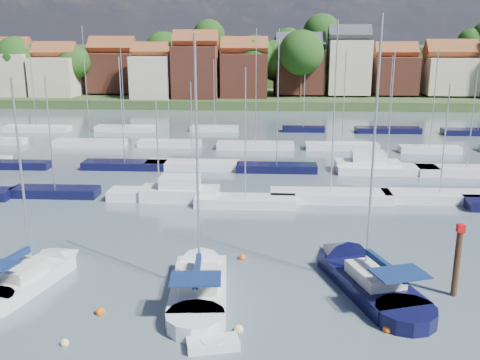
{
  "coord_description": "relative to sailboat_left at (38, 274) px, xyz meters",
  "views": [
    {
      "loc": [
        2.75,
        -25.95,
        14.18
      ],
      "look_at": [
        0.44,
        14.0,
        3.56
      ],
      "focal_mm": 40.0,
      "sensor_mm": 36.0,
      "label": 1
    }
  ],
  "objects": [
    {
      "name": "buoy_f",
      "position": [
        19.95,
        -4.86,
        -0.36
      ],
      "size": [
        0.46,
        0.46,
        0.46
      ],
      "primitive_type": "sphere",
      "color": "#D85914",
      "rests_on": "ground"
    },
    {
      "name": "buoy_e",
      "position": [
        12.23,
        3.78,
        -0.36
      ],
      "size": [
        0.51,
        0.51,
        0.51
      ],
      "primitive_type": "sphere",
      "color": "#D85914",
      "rests_on": "ground"
    },
    {
      "name": "tender",
      "position": [
        11.39,
        -6.79,
        -0.16
      ],
      "size": [
        2.66,
        1.7,
        0.53
      ],
      "rotation": [
        0.0,
        0.0,
        0.24
      ],
      "color": "silver",
      "rests_on": "ground"
    },
    {
      "name": "far_shore_town",
      "position": [
        13.44,
        129.52,
        4.24
      ],
      "size": [
        212.46,
        90.0,
        22.27
      ],
      "color": "#3A542A",
      "rests_on": "ground"
    },
    {
      "name": "buoy_b",
      "position": [
        4.28,
        -6.96,
        -0.36
      ],
      "size": [
        0.41,
        0.41,
        0.41
      ],
      "primitive_type": "sphere",
      "color": "beige",
      "rests_on": "ground"
    },
    {
      "name": "sailboat_left",
      "position": [
        0.0,
        0.0,
        0.0
      ],
      "size": [
        4.71,
        9.92,
        13.14
      ],
      "rotation": [
        0.0,
        0.0,
        1.33
      ],
      "color": "silver",
      "rests_on": "ground"
    },
    {
      "name": "sailboat_centre",
      "position": [
        9.92,
        -0.05,
        -0.01
      ],
      "size": [
        3.98,
        11.79,
        15.73
      ],
      "rotation": [
        0.0,
        0.0,
        1.65
      ],
      "color": "silver",
      "rests_on": "ground"
    },
    {
      "name": "sailboat_navy",
      "position": [
        19.37,
        1.25,
        -0.01
      ],
      "size": [
        6.85,
        12.56,
        16.82
      ],
      "rotation": [
        0.0,
        0.0,
        1.89
      ],
      "color": "black",
      "rests_on": "ground"
    },
    {
      "name": "ground",
      "position": [
        11.21,
        36.85,
        -0.36
      ],
      "size": [
        260.0,
        260.0,
        0.0
      ],
      "primitive_type": "plane",
      "color": "#485862",
      "rests_on": "ground"
    },
    {
      "name": "buoy_d",
      "position": [
        12.52,
        -5.25,
        -0.36
      ],
      "size": [
        0.48,
        0.48,
        0.48
      ],
      "primitive_type": "sphere",
      "color": "beige",
      "rests_on": "ground"
    },
    {
      "name": "buoy_c",
      "position": [
        5.06,
        -3.93,
        -0.36
      ],
      "size": [
        0.52,
        0.52,
        0.52
      ],
      "primitive_type": "sphere",
      "color": "#D85914",
      "rests_on": "ground"
    },
    {
      "name": "timber_piling",
      "position": [
        24.52,
        -0.69,
        0.85
      ],
      "size": [
        0.4,
        0.4,
        6.53
      ],
      "color": "#4C331E",
      "rests_on": "ground"
    },
    {
      "name": "marina_field",
      "position": [
        13.12,
        32.0,
        0.07
      ],
      "size": [
        79.62,
        41.41,
        15.93
      ],
      "color": "silver",
      "rests_on": "ground"
    }
  ]
}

